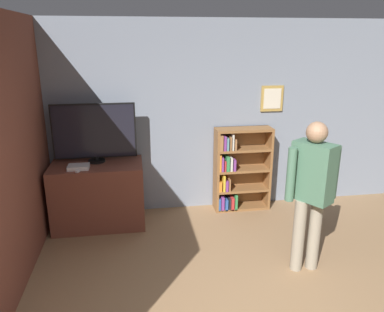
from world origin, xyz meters
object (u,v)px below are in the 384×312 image
game_console (79,167)px  person (311,186)px  television (95,132)px  bookshelf (237,170)px

game_console → person: (2.50, -1.25, 0.09)m
television → bookshelf: size_ratio=0.87×
television → person: person is taller
game_console → television: bearing=51.9°
television → game_console: bearing=-128.1°
person → bookshelf: bearing=158.2°
bookshelf → game_console: bearing=-170.3°
television → person: 2.76m
bookshelf → person: 1.70m
television → game_console: (-0.20, -0.26, -0.38)m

